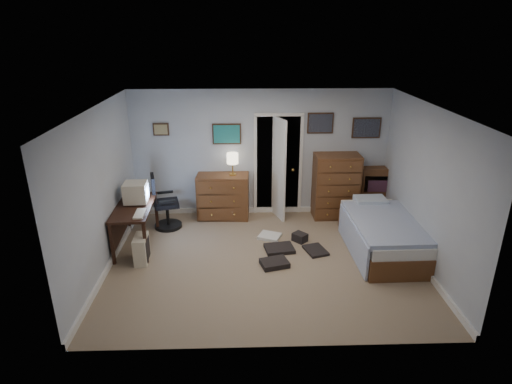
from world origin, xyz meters
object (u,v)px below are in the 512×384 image
computer_desk (129,215)px  office_chair (164,208)px  tall_dresser (336,186)px  bed (381,234)px  low_dresser (223,196)px

computer_desk → office_chair: size_ratio=1.25×
office_chair → tall_dresser: 3.36m
computer_desk → bed: (4.27, -0.29, -0.27)m
office_chair → tall_dresser: size_ratio=0.83×
computer_desk → low_dresser: low_dresser is taller
computer_desk → tall_dresser: 3.94m
tall_dresser → bed: size_ratio=0.63×
computer_desk → low_dresser: bearing=34.8°
low_dresser → tall_dresser: (2.23, -0.02, 0.20)m
computer_desk → tall_dresser: (3.77, 1.14, 0.06)m
computer_desk → bed: size_ratio=0.65×
low_dresser → computer_desk: bearing=-139.6°
tall_dresser → low_dresser: bearing=177.9°
tall_dresser → office_chair: bearing=-174.2°
low_dresser → bed: 3.10m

